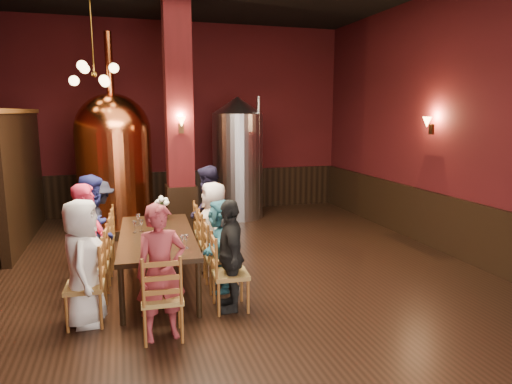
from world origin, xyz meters
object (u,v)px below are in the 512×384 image
object	(u,v)px
person_1	(89,243)
person_2	(94,230)
copper_kettle	(114,161)
steel_vessel	(238,158)
dining_table	(157,239)
person_0	(83,263)
rose_vase	(163,204)

from	to	relation	value
person_1	person_2	distance (m)	0.66
copper_kettle	steel_vessel	size ratio (longest dim) A/B	1.43
dining_table	copper_kettle	size ratio (longest dim) A/B	0.62
dining_table	person_1	xyz separation A→B (m)	(-0.86, -0.29, 0.09)
person_2	dining_table	bearing A→B (deg)	-98.28
dining_table	person_0	world-z (taller)	person_0
copper_kettle	person_1	bearing A→B (deg)	-94.71
person_1	person_2	xyz separation A→B (m)	(0.03, 0.66, 0.01)
person_1	steel_vessel	xyz separation A→B (m)	(3.00, 4.14, 0.61)
copper_kettle	person_0	bearing A→B (deg)	-94.38
steel_vessel	person_0	bearing A→B (deg)	-122.21
person_1	copper_kettle	size ratio (longest dim) A/B	0.39
person_2	copper_kettle	size ratio (longest dim) A/B	0.40
steel_vessel	rose_vase	world-z (taller)	steel_vessel
person_0	person_2	distance (m)	1.33
copper_kettle	steel_vessel	bearing A→B (deg)	11.00
person_0	person_1	bearing A→B (deg)	0.64
dining_table	person_2	size ratio (longest dim) A/B	1.56
dining_table	rose_vase	xyz separation A→B (m)	(0.16, 0.84, 0.31)
person_1	person_2	size ratio (longest dim) A/B	0.99
person_0	rose_vase	world-z (taller)	person_0
person_1	steel_vessel	bearing A→B (deg)	-20.12
person_2	steel_vessel	size ratio (longest dim) A/B	0.57
dining_table	person_1	bearing A→B (deg)	-158.78
person_2	steel_vessel	world-z (taller)	steel_vessel
person_0	copper_kettle	bearing A→B (deg)	-1.18
person_1	steel_vessel	distance (m)	5.15
person_1	steel_vessel	world-z (taller)	steel_vessel
person_0	rose_vase	size ratio (longest dim) A/B	3.83
rose_vase	steel_vessel	bearing A→B (deg)	56.70
person_2	rose_vase	world-z (taller)	person_2
person_2	person_1	bearing A→B (deg)	-167.07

